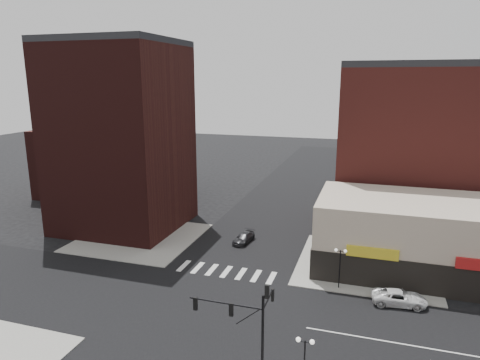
% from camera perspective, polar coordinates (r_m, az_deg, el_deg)
% --- Properties ---
extents(ground, '(240.00, 240.00, 0.00)m').
position_cam_1_polar(ground, '(41.25, -5.62, -16.80)').
color(ground, black).
rests_on(ground, ground).
extents(road_ew, '(200.00, 14.00, 0.02)m').
position_cam_1_polar(road_ew, '(41.25, -5.62, -16.79)').
color(road_ew, black).
rests_on(road_ew, ground).
extents(road_ns, '(14.00, 200.00, 0.02)m').
position_cam_1_polar(road_ns, '(41.25, -5.62, -16.79)').
color(road_ns, black).
rests_on(road_ns, ground).
extents(sidewalk_nw, '(15.00, 15.00, 0.12)m').
position_cam_1_polar(sidewalk_nw, '(59.02, -13.21, -7.46)').
color(sidewalk_nw, gray).
rests_on(sidewalk_nw, ground).
extents(sidewalk_ne, '(15.00, 15.00, 0.12)m').
position_cam_1_polar(sidewalk_ne, '(51.51, 16.42, -10.82)').
color(sidewalk_ne, gray).
rests_on(sidewalk_ne, ground).
extents(building_nw, '(16.00, 15.00, 25.00)m').
position_cam_1_polar(building_nw, '(61.62, -15.57, 5.24)').
color(building_nw, '#331210').
rests_on(building_nw, ground).
extents(building_nw_low, '(20.00, 18.00, 12.00)m').
position_cam_1_polar(building_nw_low, '(82.51, -17.10, 2.52)').
color(building_nw_low, '#331210').
rests_on(building_nw_low, ground).
extents(building_ne_midrise, '(18.00, 15.00, 22.00)m').
position_cam_1_polar(building_ne_midrise, '(63.13, 21.49, 3.61)').
color(building_ne_midrise, maroon).
rests_on(building_ne_midrise, ground).
extents(building_ne_row, '(24.20, 12.20, 8.00)m').
position_cam_1_polar(building_ne_row, '(51.21, 24.02, -7.69)').
color(building_ne_row, '#BEAE97').
rests_on(building_ne_row, ground).
extents(traffic_signal, '(5.59, 3.09, 7.77)m').
position_cam_1_polar(traffic_signal, '(30.26, 1.38, -17.95)').
color(traffic_signal, black).
rests_on(traffic_signal, ground).
extents(street_lamp_se_a, '(1.22, 0.32, 4.16)m').
position_cam_1_polar(street_lamp_se_a, '(30.39, 8.63, -21.72)').
color(street_lamp_se_a, black).
rests_on(street_lamp_se_a, sidewalk_se).
extents(street_lamp_ne, '(1.22, 0.32, 4.16)m').
position_cam_1_polar(street_lamp_ne, '(44.32, 13.22, -10.12)').
color(street_lamp_ne, black).
rests_on(street_lamp_ne, sidewalk_ne).
extents(white_suv, '(5.18, 2.77, 1.39)m').
position_cam_1_polar(white_suv, '(44.14, 20.48, -14.48)').
color(white_suv, silver).
rests_on(white_suv, ground).
extents(dark_sedan_north, '(2.29, 4.46, 1.24)m').
position_cam_1_polar(dark_sedan_north, '(55.78, 0.51, -7.72)').
color(dark_sedan_north, black).
rests_on(dark_sedan_north, ground).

